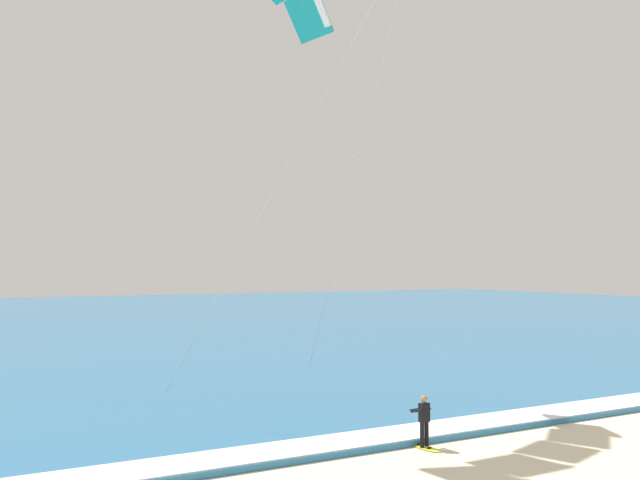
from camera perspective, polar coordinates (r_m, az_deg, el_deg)
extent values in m
cube|color=teal|center=(80.25, -16.02, -6.28)|extent=(200.00, 120.00, 0.20)
cube|color=white|center=(26.45, 13.86, -14.44)|extent=(200.00, 1.87, 0.04)
ellipsoid|color=yellow|center=(23.13, 8.71, -16.76)|extent=(0.61, 1.44, 0.05)
cube|color=black|center=(23.32, 8.33, -16.53)|extent=(0.17, 0.08, 0.04)
cube|color=black|center=(22.93, 9.11, -16.77)|extent=(0.17, 0.08, 0.04)
cylinder|color=black|center=(22.97, 8.52, -15.85)|extent=(0.14, 0.14, 0.84)
cylinder|color=black|center=(23.11, 8.89, -15.76)|extent=(0.14, 0.14, 0.84)
cube|color=black|center=(22.88, 8.70, -14.05)|extent=(0.36, 0.24, 0.60)
sphere|color=#9E704C|center=(22.79, 8.69, -12.97)|extent=(0.22, 0.22, 0.22)
cylinder|color=black|center=(22.86, 8.08, -13.94)|extent=(0.15, 0.51, 0.22)
cylinder|color=black|center=(23.11, 8.74, -13.81)|extent=(0.15, 0.51, 0.22)
cylinder|color=black|center=(23.14, 8.02, -13.80)|extent=(0.55, 0.11, 0.04)
cube|color=#3F3F42|center=(23.01, 8.48, -14.55)|extent=(0.13, 0.09, 0.10)
cube|color=teal|center=(33.06, -0.93, 18.18)|extent=(2.19, 1.89, 2.12)
cube|color=white|center=(32.73, -0.01, 18.98)|extent=(1.32, 0.67, 1.74)
cylinder|color=#B2B2B7|center=(26.99, 2.89, 5.10)|extent=(0.79, 9.24, 16.18)
cylinder|color=#B2B2B7|center=(24.24, -2.96, 5.95)|extent=(6.48, 6.85, 16.18)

